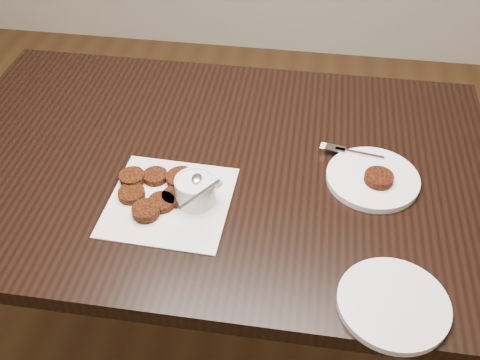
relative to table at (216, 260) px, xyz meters
name	(u,v)px	position (x,y,z in m)	size (l,w,h in m)	color
table	(216,260)	(0.00, 0.00, 0.00)	(1.35, 0.87, 0.75)	black
napkin	(170,202)	(-0.07, -0.15, 0.38)	(0.26, 0.26, 0.00)	white
sauce_ramekin	(194,179)	(-0.01, -0.14, 0.44)	(0.12, 0.12, 0.12)	white
patty_cluster	(156,191)	(-0.10, -0.14, 0.39)	(0.21, 0.21, 0.02)	#63240D
plate_with_patty	(373,176)	(0.38, -0.02, 0.39)	(0.21, 0.21, 0.03)	white
plate_empty	(393,304)	(0.40, -0.35, 0.38)	(0.21, 0.21, 0.01)	white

